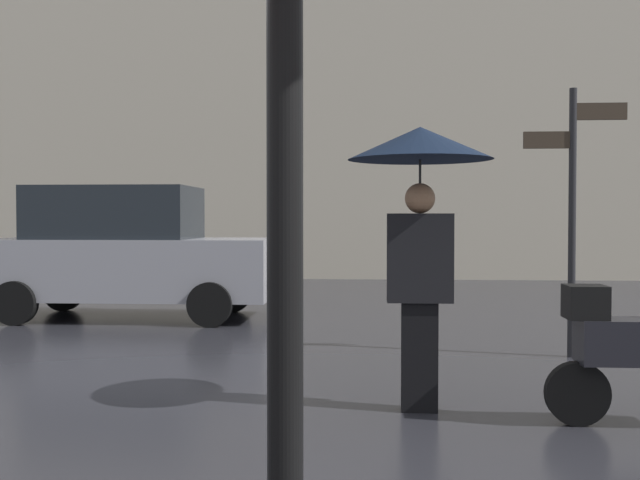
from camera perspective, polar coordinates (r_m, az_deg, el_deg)
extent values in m
cylinder|color=black|center=(1.47, -2.63, -6.13)|extent=(0.07, 0.07, 2.57)
cube|color=black|center=(5.99, 7.46, -8.64)|extent=(0.28, 0.18, 0.84)
cube|color=black|center=(5.90, 7.48, -1.33)|extent=(0.50, 0.23, 0.68)
sphere|color=#936B4C|center=(5.90, 7.50, 3.11)|extent=(0.23, 0.23, 0.23)
cylinder|color=black|center=(5.90, 7.50, 4.54)|extent=(0.02, 0.02, 0.30)
cone|color=black|center=(5.92, 7.51, 7.20)|extent=(1.12, 1.12, 0.25)
cylinder|color=black|center=(5.86, 18.72, -10.84)|extent=(0.46, 0.09, 0.46)
cube|color=black|center=(5.77, 19.25, -4.40)|extent=(0.28, 0.28, 0.24)
cube|color=gray|center=(11.71, -14.01, -2.06)|extent=(4.25, 1.68, 0.88)
cube|color=black|center=(11.76, -15.03, 1.98)|extent=(2.33, 1.54, 0.77)
cylinder|color=black|center=(12.22, -6.60, -3.94)|extent=(0.62, 0.18, 0.62)
cylinder|color=black|center=(10.59, -8.25, -4.80)|extent=(0.62, 0.18, 0.62)
cylinder|color=black|center=(13.01, -18.67, -3.68)|extent=(0.62, 0.18, 0.62)
cylinder|color=black|center=(11.48, -21.88, -4.40)|extent=(0.62, 0.18, 0.62)
cylinder|color=black|center=(8.58, 18.36, 1.21)|extent=(0.08, 0.08, 2.88)
cube|color=#33281E|center=(8.73, 20.23, 9.02)|extent=(0.56, 0.04, 0.18)
cube|color=#33281E|center=(8.56, 16.71, 7.18)|extent=(0.52, 0.04, 0.18)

